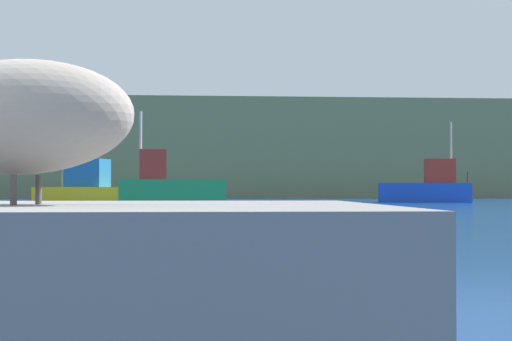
# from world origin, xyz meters

# --- Properties ---
(hillside_backdrop) EXTENTS (140.00, 13.55, 8.83)m
(hillside_backdrop) POSITION_xyz_m (0.00, 65.96, 4.42)
(hillside_backdrop) COLOR #6B7A51
(hillside_backdrop) RESTS_ON ground
(pier_dock) EXTENTS (3.41, 2.17, 0.78)m
(pier_dock) POSITION_xyz_m (1.49, -0.11, 0.39)
(pier_dock) COLOR slate
(pier_dock) RESTS_ON ground
(pelican) EXTENTS (1.50, 0.94, 0.94)m
(pelican) POSITION_xyz_m (1.48, -0.11, 1.19)
(pelican) COLOR gray
(pelican) RESTS_ON pier_dock
(fishing_boat_yellow) EXTENTS (7.61, 4.37, 3.93)m
(fishing_boat_yellow) POSITION_xyz_m (-4.23, 40.21, 0.84)
(fishing_boat_yellow) COLOR yellow
(fishing_boat_yellow) RESTS_ON ground
(fishing_boat_green) EXTENTS (4.77, 1.67, 4.28)m
(fishing_boat_green) POSITION_xyz_m (0.74, 29.21, 0.87)
(fishing_boat_green) COLOR #1E8C4C
(fishing_boat_green) RESTS_ON ground
(fishing_boat_blue) EXTENTS (5.65, 2.47, 4.92)m
(fishing_boat_blue) POSITION_xyz_m (16.00, 40.29, 0.93)
(fishing_boat_blue) COLOR blue
(fishing_boat_blue) RESTS_ON ground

